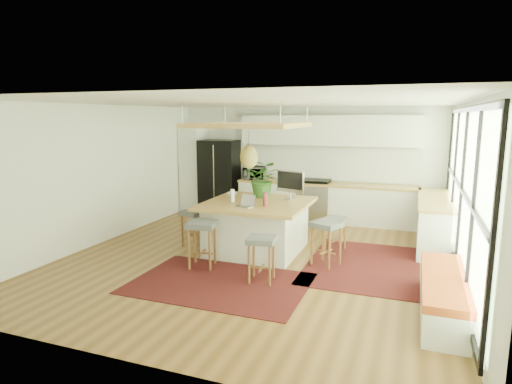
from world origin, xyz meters
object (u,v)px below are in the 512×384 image
at_px(stool_near_left, 202,246).
at_px(stool_near_right, 261,259).
at_px(stool_right_back, 335,232).
at_px(microwave, 254,171).
at_px(stool_right_front, 326,245).
at_px(fridge, 220,177).
at_px(island, 257,227).
at_px(laptop, 245,200).
at_px(monitor, 290,186).
at_px(stool_left_side, 194,228).
at_px(island_plant, 263,183).

distance_m(stool_near_left, stool_near_right, 1.17).
relative_size(stool_near_left, stool_right_back, 1.23).
relative_size(stool_right_back, microwave, 1.10).
xyz_separation_m(stool_right_front, stool_right_back, (-0.00, 0.89, 0.00)).
relative_size(fridge, island, 1.02).
distance_m(fridge, laptop, 3.77).
relative_size(island, monitor, 3.10).
height_order(stool_near_left, monitor, monitor).
distance_m(stool_right_back, laptop, 1.87).
bearing_deg(stool_near_left, fridge, 111.02).
bearing_deg(stool_near_left, stool_near_right, -13.23).
bearing_deg(stool_near_right, stool_left_side, 145.42).
height_order(stool_near_right, stool_right_back, stool_near_right).
bearing_deg(fridge, island, -55.87).
xyz_separation_m(fridge, stool_near_right, (2.62, -4.14, -0.57)).
height_order(laptop, monitor, monitor).
bearing_deg(stool_right_back, stool_near_right, -111.24).
bearing_deg(stool_left_side, monitor, 18.61).
height_order(island, island_plant, island_plant).
relative_size(stool_right_front, stool_right_back, 1.19).
relative_size(stool_near_left, microwave, 1.35).
distance_m(stool_right_back, island_plant, 1.64).
height_order(stool_near_left, laptop, laptop).
bearing_deg(fridge, island_plant, -51.01).
bearing_deg(stool_left_side, stool_right_front, -4.34).
height_order(stool_near_right, stool_left_side, stool_left_side).
height_order(island, stool_right_back, island).
distance_m(stool_right_front, stool_right_back, 0.89).
bearing_deg(stool_right_front, laptop, -174.59).
bearing_deg(stool_right_back, fridge, 147.24).
distance_m(microwave, island_plant, 2.48).
bearing_deg(stool_near_left, island, 64.18).
bearing_deg(island, laptop, -96.01).
bearing_deg(stool_right_back, microwave, 138.19).
distance_m(fridge, stool_right_front, 4.61).
distance_m(stool_near_right, monitor, 2.03).
distance_m(stool_right_back, monitor, 1.20).
xyz_separation_m(stool_right_front, stool_left_side, (-2.60, 0.20, 0.00)).
bearing_deg(stool_right_front, monitor, 137.69).
height_order(island, stool_near_left, island).
height_order(stool_left_side, island_plant, island_plant).
relative_size(stool_near_right, microwave, 1.22).
height_order(laptop, microwave, microwave).
bearing_deg(microwave, monitor, -77.24).
height_order(stool_near_right, microwave, microwave).
bearing_deg(stool_left_side, stool_near_right, -34.58).
relative_size(stool_right_front, monitor, 1.26).
bearing_deg(fridge, monitor, -44.62).
bearing_deg(laptop, stool_near_right, -38.99).
distance_m(stool_near_left, stool_right_front, 2.06).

